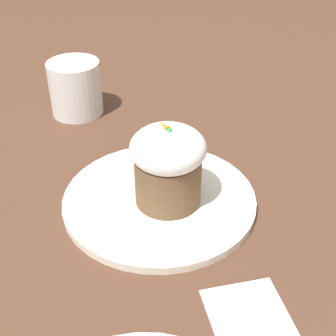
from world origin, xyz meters
TOP-DOWN VIEW (x-y plane):
  - ground_plane at (0.00, 0.00)m, footprint 4.00×4.00m
  - dessert_plate at (0.00, 0.00)m, footprint 0.25×0.25m
  - carrot_cake at (-0.01, -0.01)m, footprint 0.09×0.09m
  - spoon at (0.02, 0.01)m, footprint 0.11×0.07m
  - coffee_cup at (0.29, 0.02)m, footprint 0.12×0.09m
  - paper_napkin at (-0.20, 0.00)m, footprint 0.11×0.10m

SIDE VIEW (x-z plane):
  - ground_plane at x=0.00m, z-range 0.00..0.00m
  - paper_napkin at x=-0.20m, z-range 0.00..0.00m
  - dessert_plate at x=0.00m, z-range 0.00..0.01m
  - spoon at x=0.02m, z-range 0.01..0.02m
  - coffee_cup at x=0.29m, z-range 0.00..0.09m
  - carrot_cake at x=-0.01m, z-range 0.01..0.12m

